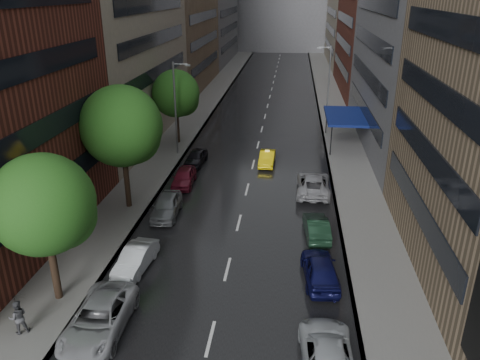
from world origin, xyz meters
name	(u,v)px	position (x,y,z in m)	size (l,w,h in m)	color
road	(267,109)	(0.00, 50.00, 0.01)	(14.00, 140.00, 0.01)	black
sidewalk_left	(203,107)	(-9.00, 50.00, 0.07)	(4.00, 140.00, 0.15)	gray
sidewalk_right	(333,110)	(9.00, 50.00, 0.07)	(4.00, 140.00, 0.15)	gray
tree_near	(43,205)	(-8.60, 6.12, 5.62)	(5.16, 5.16, 8.22)	#382619
tree_mid	(121,126)	(-8.60, 17.56, 6.40)	(5.87, 5.87, 9.35)	#382619
tree_far	(176,94)	(-8.60, 33.63, 5.38)	(4.93, 4.93, 7.86)	#382619
taxi	(267,158)	(1.31, 28.10, 0.65)	(1.37, 3.94, 1.30)	yellow
parked_cars_left	(155,225)	(-5.40, 13.63, 0.74)	(2.63, 28.41, 1.54)	#9A9B9F
parked_cars_right	(318,237)	(5.40, 13.12, 0.75)	(2.71, 24.45, 1.58)	#B0B5BA
ped_black_umbrella	(17,311)	(-9.12, 3.27, 1.38)	(1.08, 1.03, 2.09)	#48494D
street_lamp_left	(176,107)	(-7.72, 30.00, 4.89)	(1.74, 0.22, 9.00)	gray
street_lamp_right	(328,81)	(7.72, 45.00, 4.89)	(1.74, 0.22, 9.00)	gray
awning	(345,116)	(8.98, 35.00, 3.13)	(4.00, 8.00, 3.12)	navy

